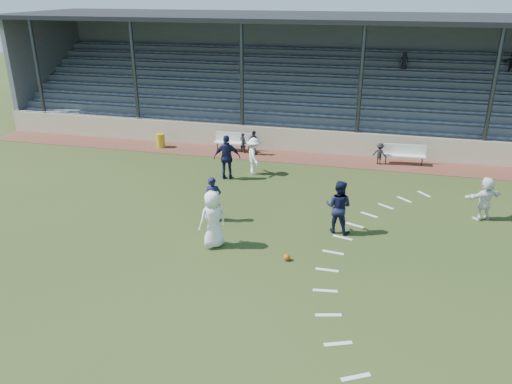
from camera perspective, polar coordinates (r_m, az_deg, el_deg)
ground at (r=15.99m, az=-2.15°, el=-7.64°), size 90.00×90.00×0.00m
cinder_track at (r=25.39m, az=4.32°, el=3.99°), size 34.00×2.00×0.02m
retaining_wall at (r=26.21m, az=4.75°, el=5.92°), size 34.00×0.18×1.20m
bench_left at (r=26.24m, az=-2.58°, el=5.96°), size 2.00×0.46×0.95m
bench_right at (r=25.22m, az=16.62°, el=4.35°), size 2.02×0.58×0.95m
trash_bin at (r=27.31m, az=-10.84°, el=5.81°), size 0.46×0.46×0.74m
football at (r=15.88m, az=3.54°, el=-7.46°), size 0.22×0.22×0.22m
player_white_lead at (r=16.36m, az=-4.96°, el=-3.12°), size 1.12×1.11×1.95m
player_navy_lead at (r=18.19m, az=-4.94°, el=-0.87°), size 0.72×0.61×1.68m
player_navy_mid at (r=17.49m, az=9.42°, el=-1.67°), size 1.06×0.90×1.91m
player_white_wing at (r=22.78m, az=-0.24°, el=4.12°), size 1.07×1.27×1.71m
player_navy_wing at (r=22.18m, az=-3.32°, el=3.97°), size 1.26×0.77×2.01m
player_white_back at (r=20.10m, az=24.71°, el=-0.67°), size 1.58×1.17×1.65m
sub_left_near at (r=25.88m, az=-1.50°, el=5.65°), size 0.45×0.38×1.05m
sub_left_far at (r=25.50m, az=-0.23°, el=5.64°), size 0.79×0.51×1.25m
sub_right at (r=24.87m, az=13.95°, el=4.28°), size 0.77×0.58×1.05m
grandstand at (r=30.36m, az=6.34°, el=11.26°), size 34.60×9.00×6.61m
penalty_arc at (r=15.51m, az=12.85°, el=-9.26°), size 3.89×14.63×0.01m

